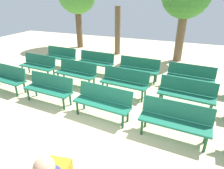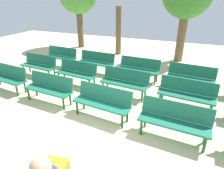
% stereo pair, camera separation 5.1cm
% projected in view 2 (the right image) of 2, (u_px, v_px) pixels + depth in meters
% --- Properties ---
extents(ground_plane, '(24.23, 24.23, 0.00)m').
position_uv_depth(ground_plane, '(68.00, 153.00, 4.19)').
color(ground_plane, beige).
extents(bench_r0_c0, '(1.64, 0.65, 0.87)m').
position_uv_depth(bench_r0_c0, '(8.00, 76.00, 6.81)').
color(bench_r0_c0, '#19664C').
rests_on(bench_r0_c0, ground_plane).
extents(bench_r0_c1, '(1.63, 0.59, 0.87)m').
position_uv_depth(bench_r0_c1, '(49.00, 87.00, 6.02)').
color(bench_r0_c1, '#19664C').
rests_on(bench_r0_c1, ground_plane).
extents(bench_r0_c2, '(1.64, 0.64, 0.87)m').
position_uv_depth(bench_r0_c2, '(103.00, 100.00, 5.24)').
color(bench_r0_c2, '#19664C').
rests_on(bench_r0_c2, ground_plane).
extents(bench_r0_c3, '(1.63, 0.58, 0.87)m').
position_uv_depth(bench_r0_c3, '(174.00, 119.00, 4.46)').
color(bench_r0_c3, '#19664C').
rests_on(bench_r0_c3, ground_plane).
extents(bench_r1_c0, '(1.63, 0.61, 0.87)m').
position_uv_depth(bench_r1_c0, '(39.00, 64.00, 7.98)').
color(bench_r1_c0, '#19664C').
rests_on(bench_r1_c0, ground_plane).
extents(bench_r1_c1, '(1.64, 0.64, 0.87)m').
position_uv_depth(bench_r1_c1, '(77.00, 72.00, 7.22)').
color(bench_r1_c1, '#19664C').
rests_on(bench_r1_c1, ground_plane).
extents(bench_r1_c2, '(1.63, 0.61, 0.87)m').
position_uv_depth(bench_r1_c2, '(125.00, 81.00, 6.44)').
color(bench_r1_c2, '#19664C').
rests_on(bench_r1_c2, ground_plane).
extents(bench_r1_c3, '(1.64, 0.63, 0.87)m').
position_uv_depth(bench_r1_c3, '(187.00, 93.00, 5.66)').
color(bench_r1_c3, '#19664C').
rests_on(bench_r1_c3, ground_plane).
extents(bench_r2_c0, '(1.64, 0.61, 0.87)m').
position_uv_depth(bench_r2_c0, '(61.00, 56.00, 9.12)').
color(bench_r2_c0, '#19664C').
rests_on(bench_r2_c0, ground_plane).
extents(bench_r2_c1, '(1.63, 0.57, 0.87)m').
position_uv_depth(bench_r2_c1, '(96.00, 61.00, 8.37)').
color(bench_r2_c1, '#19664C').
rests_on(bench_r2_c1, ground_plane).
extents(bench_r2_c2, '(1.62, 0.56, 0.87)m').
position_uv_depth(bench_r2_c2, '(139.00, 68.00, 7.59)').
color(bench_r2_c2, '#19664C').
rests_on(bench_r2_c2, ground_plane).
extents(bench_r2_c3, '(1.64, 0.62, 0.87)m').
position_uv_depth(bench_r2_c3, '(191.00, 76.00, 6.82)').
color(bench_r2_c3, '#19664C').
rests_on(bench_r2_c3, ground_plane).
extents(tree_0, '(0.31, 0.31, 2.57)m').
position_uv_depth(tree_0, '(118.00, 31.00, 10.67)').
color(tree_0, brown).
rests_on(tree_0, ground_plane).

